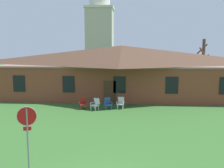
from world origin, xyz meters
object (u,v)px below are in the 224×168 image
object	(u,v)px
stop_sign	(27,125)
lawn_chair_by_porch	(83,103)
lawn_chair_middle	(121,103)
lawn_chair_left_end	(108,103)
lawn_chair_near_door	(96,104)

from	to	relation	value
stop_sign	lawn_chair_by_porch	distance (m)	11.01
lawn_chair_middle	lawn_chair_by_porch	bearing A→B (deg)	-173.00
stop_sign	lawn_chair_left_end	world-z (taller)	stop_sign
lawn_chair_left_end	stop_sign	bearing A→B (deg)	-101.92
stop_sign	lawn_chair_by_porch	xyz separation A→B (m)	(0.27, 10.91, -1.43)
stop_sign	lawn_chair_left_end	xyz separation A→B (m)	(2.31, 10.96, -1.43)
lawn_chair_near_door	lawn_chair_left_end	xyz separation A→B (m)	(0.97, 0.30, 0.00)
lawn_chair_by_porch	lawn_chair_near_door	size ratio (longest dim) A/B	1.00
lawn_chair_near_door	lawn_chair_by_porch	bearing A→B (deg)	166.87
lawn_chair_left_end	lawn_chair_middle	world-z (taller)	same
lawn_chair_near_door	lawn_chair_middle	xyz separation A→B (m)	(2.03, 0.63, 0.00)
lawn_chair_by_porch	lawn_chair_left_end	xyz separation A→B (m)	(2.05, 0.05, 0.00)
stop_sign	lawn_chair_by_porch	size ratio (longest dim) A/B	2.84
lawn_chair_near_door	lawn_chair_middle	world-z (taller)	same
stop_sign	lawn_chair_left_end	bearing A→B (deg)	78.08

